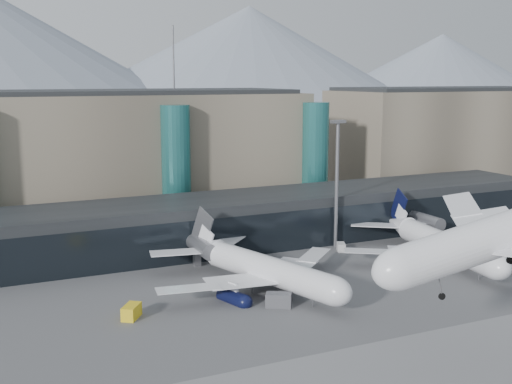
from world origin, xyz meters
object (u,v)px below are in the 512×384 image
veh_c (279,300)px  veh_d (341,247)px  lightmast_mid (337,176)px  jet_parked_mid (253,258)px  jet_parked_right (435,234)px  veh_h (131,312)px  veh_e (459,253)px  veh_g (244,267)px

veh_c → veh_d: (25.31, 22.81, -0.25)m
lightmast_mid → veh_d: bearing=-102.3°
jet_parked_mid → jet_parked_right: bearing=-107.2°
jet_parked_right → veh_h: jet_parked_right is taller
veh_d → veh_e: veh_d is taller
veh_d → lightmast_mid: bearing=13.1°
veh_e → veh_d: bearing=139.6°
veh_c → veh_e: bearing=44.3°
jet_parked_mid → veh_d: bearing=-81.0°
lightmast_mid → jet_parked_right: 21.95m
veh_h → jet_parked_right: bearing=-49.0°
jet_parked_mid → veh_c: size_ratio=10.36×
veh_e → veh_h: veh_h is taller
lightmast_mid → veh_g: (-23.40, -7.25, -13.74)m
lightmast_mid → veh_c: 39.17m
lightmast_mid → jet_parked_right: lightmast_mid is taller
veh_d → veh_h: veh_h is taller
veh_d → veh_g: bearing=125.4°
jet_parked_mid → veh_g: size_ratio=16.96×
jet_parked_mid → veh_g: 9.41m
lightmast_mid → veh_d: size_ratio=9.13×
jet_parked_right → veh_d: jet_parked_right is taller
veh_h → veh_d: bearing=-33.4°
veh_d → veh_g: veh_d is taller
veh_e → veh_g: (-40.89, 9.06, -0.07)m
lightmast_mid → veh_e: lightmast_mid is taller
veh_g → veh_h: veh_h is taller
jet_parked_mid → veh_d: jet_parked_mid is taller
lightmast_mid → veh_e: size_ratio=9.67×
jet_parked_mid → veh_h: (-21.73, -5.89, -3.79)m
veh_e → veh_h: bearing=179.7°
jet_parked_mid → veh_h: jet_parked_mid is taller
lightmast_mid → veh_h: 53.46m
lightmast_mid → jet_parked_right: size_ratio=0.66×
jet_parked_right → veh_c: size_ratio=10.30×
lightmast_mid → veh_g: size_ratio=11.05×
jet_parked_mid → veh_h: 22.83m
veh_c → lightmast_mid: bearing=76.7°
jet_parked_mid → veh_g: bearing=-30.9°
jet_parked_right → veh_h: bearing=102.8°
jet_parked_mid → veh_h: size_ratio=11.06×
lightmast_mid → veh_d: lightmast_mid is taller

